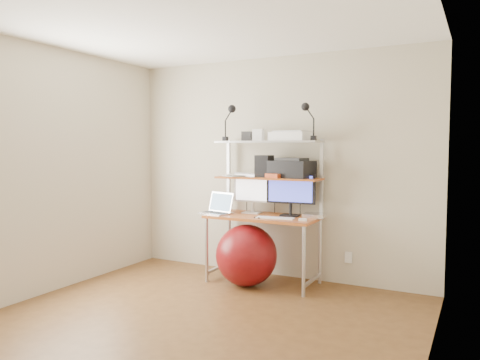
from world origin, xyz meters
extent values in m
plane|color=brown|center=(0.00, 0.00, 0.00)|extent=(3.60, 3.60, 0.00)
plane|color=white|center=(0.00, 0.00, 2.50)|extent=(3.60, 3.60, 0.00)
plane|color=beige|center=(0.00, 1.80, 1.25)|extent=(3.60, 0.00, 3.60)
plane|color=beige|center=(-1.80, 0.00, 1.25)|extent=(0.00, 3.60, 3.60)
plane|color=beige|center=(1.80, 0.00, 1.25)|extent=(0.00, 3.60, 3.60)
cube|color=#AE4B21|center=(0.00, 1.44, 0.72)|extent=(1.20, 0.60, 0.03)
cylinder|color=#BBBBC0|center=(-0.56, 1.18, 0.35)|extent=(0.04, 0.04, 0.71)
cylinder|color=#BBBBC0|center=(-0.56, 1.70, 0.35)|extent=(0.04, 0.04, 0.71)
cylinder|color=#BBBBC0|center=(0.56, 1.18, 0.35)|extent=(0.04, 0.04, 0.71)
cylinder|color=#BBBBC0|center=(0.56, 1.70, 0.35)|extent=(0.04, 0.04, 0.71)
cube|color=#BBBBC0|center=(-0.57, 1.70, 1.15)|extent=(0.03, 0.04, 0.84)
cube|color=#BBBBC0|center=(0.57, 1.70, 1.15)|extent=(0.03, 0.04, 0.84)
cube|color=#AE4B21|center=(0.00, 1.57, 1.14)|extent=(1.18, 0.34, 0.02)
cube|color=#BBBBC0|center=(0.00, 1.57, 1.54)|extent=(1.18, 0.34, 0.02)
cube|color=white|center=(0.85, 1.79, 0.30)|extent=(0.08, 0.01, 0.12)
cube|color=silver|center=(-0.19, 1.54, 0.75)|extent=(0.21, 0.17, 0.01)
cylinder|color=silver|center=(-0.19, 1.56, 0.81)|extent=(0.03, 0.03, 0.11)
cube|color=silver|center=(-0.19, 1.56, 1.03)|extent=(0.44, 0.07, 0.33)
plane|color=white|center=(-0.19, 1.55, 1.03)|extent=(0.39, 0.03, 0.40)
cube|color=black|center=(0.27, 1.54, 0.75)|extent=(0.21, 0.17, 0.01)
cylinder|color=black|center=(0.27, 1.56, 0.81)|extent=(0.03, 0.03, 0.12)
cube|color=black|center=(0.27, 1.56, 1.04)|extent=(0.54, 0.08, 0.32)
plane|color=blue|center=(0.27, 1.54, 1.04)|extent=(0.48, 0.04, 0.49)
cube|color=silver|center=(-0.53, 1.32, 0.75)|extent=(0.38, 0.31, 0.02)
cube|color=#2B2B2E|center=(-0.53, 1.32, 0.76)|extent=(0.31, 0.21, 0.00)
cube|color=silver|center=(-0.50, 1.43, 0.86)|extent=(0.34, 0.15, 0.22)
plane|color=#739BC0|center=(-0.50, 1.43, 0.86)|extent=(0.31, 0.15, 0.29)
cube|color=white|center=(0.20, 1.31, 0.75)|extent=(0.41, 0.16, 0.01)
cube|color=white|center=(0.51, 1.29, 0.75)|extent=(0.09, 0.06, 0.02)
cube|color=silver|center=(0.54, 1.57, 0.76)|extent=(0.25, 0.25, 0.04)
cube|color=black|center=(0.03, 1.30, 0.75)|extent=(0.09, 0.14, 0.01)
cube|color=black|center=(0.26, 1.61, 1.24)|extent=(0.49, 0.37, 0.18)
cube|color=#2B2B2E|center=(0.26, 1.61, 1.35)|extent=(0.34, 0.27, 0.03)
cube|color=black|center=(-0.05, 1.58, 1.27)|extent=(0.17, 0.17, 0.24)
cube|color=#B1401C|center=(0.11, 1.48, 1.17)|extent=(0.19, 0.15, 0.05)
cube|color=white|center=(0.25, 1.58, 1.60)|extent=(0.43, 0.30, 0.09)
cube|color=silver|center=(0.25, 1.58, 1.65)|extent=(0.36, 0.24, 0.02)
cube|color=white|center=(-0.12, 1.57, 1.62)|extent=(0.12, 0.10, 0.13)
cube|color=#2B2B2E|center=(-0.28, 1.61, 1.60)|extent=(0.12, 0.12, 0.11)
cube|color=black|center=(-0.50, 1.50, 1.58)|extent=(0.05, 0.06, 0.05)
cylinder|color=black|center=(-0.50, 1.50, 1.69)|extent=(0.02, 0.02, 0.18)
sphere|color=black|center=(-0.41, 1.49, 1.91)|extent=(0.09, 0.09, 0.09)
cube|color=black|center=(0.54, 1.50, 1.58)|extent=(0.05, 0.06, 0.05)
cylinder|color=black|center=(0.54, 1.50, 1.69)|extent=(0.02, 0.02, 0.17)
sphere|color=black|center=(0.45, 1.49, 1.90)|extent=(0.09, 0.09, 0.09)
sphere|color=maroon|center=(-0.11, 1.26, 0.33)|extent=(0.66, 0.66, 0.66)
cube|color=white|center=(-0.38, 1.59, 1.15)|extent=(0.24, 0.30, 0.00)
cube|color=white|center=(-0.36, 1.52, 1.16)|extent=(0.32, 0.35, 0.00)
cube|color=white|center=(-0.44, 1.61, 1.16)|extent=(0.27, 0.32, 0.00)
cube|color=white|center=(-0.39, 1.57, 1.17)|extent=(0.30, 0.34, 0.00)
camera|label=1|loc=(2.09, -3.14, 1.48)|focal=35.00mm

